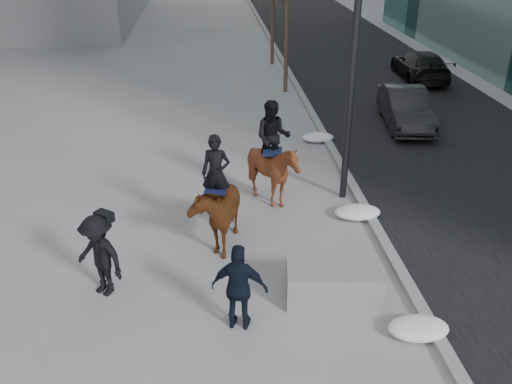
{
  "coord_description": "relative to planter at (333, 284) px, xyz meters",
  "views": [
    {
      "loc": [
        -0.92,
        -9.22,
        6.81
      ],
      "look_at": [
        0.0,
        1.2,
        1.5
      ],
      "focal_mm": 38.0,
      "sensor_mm": 36.0,
      "label": 1
    }
  ],
  "objects": [
    {
      "name": "ground",
      "position": [
        -1.36,
        0.69,
        -0.37
      ],
      "size": [
        120.0,
        120.0,
        0.0
      ],
      "primitive_type": "plane",
      "color": "gray",
      "rests_on": "ground"
    },
    {
      "name": "road",
      "position": [
        5.64,
        10.69,
        -0.36
      ],
      "size": [
        8.0,
        90.0,
        0.01
      ],
      "primitive_type": "cube",
      "color": "black",
      "rests_on": "ground"
    },
    {
      "name": "curb",
      "position": [
        1.64,
        10.69,
        -0.31
      ],
      "size": [
        0.25,
        90.0,
        0.12
      ],
      "primitive_type": "cube",
      "color": "gray",
      "rests_on": "ground"
    },
    {
      "name": "planter",
      "position": [
        0.0,
        0.0,
        0.0
      ],
      "size": [
        1.93,
        1.11,
        0.74
      ],
      "primitive_type": "cube",
      "rotation": [
        0.0,
        0.0,
        -0.11
      ],
      "color": "gray",
      "rests_on": "ground"
    },
    {
      "name": "car_near",
      "position": [
        4.78,
        9.74,
        0.3
      ],
      "size": [
        1.89,
        4.21,
        1.34
      ],
      "primitive_type": "imported",
      "rotation": [
        0.0,
        0.0,
        -0.12
      ],
      "color": "black",
      "rests_on": "ground"
    },
    {
      "name": "car_far",
      "position": [
        7.61,
        15.93,
        0.29
      ],
      "size": [
        2.1,
        4.63,
        1.32
      ],
      "primitive_type": "imported",
      "rotation": [
        0.0,
        0.0,
        3.08
      ],
      "color": "black",
      "rests_on": "ground"
    },
    {
      "name": "tree_near",
      "position": [
        1.04,
        14.44,
        2.35
      ],
      "size": [
        1.2,
        1.2,
        5.44
      ],
      "primitive_type": null,
      "color": "#3B2F22",
      "rests_on": "ground"
    },
    {
      "name": "tree_far",
      "position": [
        1.04,
        19.51,
        1.7
      ],
      "size": [
        1.2,
        1.2,
        4.13
      ],
      "primitive_type": null,
      "color": "#372D20",
      "rests_on": "ground"
    },
    {
      "name": "mounted_left",
      "position": [
        -2.21,
        2.33,
        0.6
      ],
      "size": [
        1.34,
        2.17,
        2.61
      ],
      "color": "#511E10",
      "rests_on": "ground"
    },
    {
      "name": "mounted_right",
      "position": [
        -0.72,
        4.18,
        0.75
      ],
      "size": [
        1.75,
        1.9,
        2.78
      ],
      "color": "#47260E",
      "rests_on": "ground"
    },
    {
      "name": "feeder",
      "position": [
        -1.89,
        -0.65,
        0.51
      ],
      "size": [
        1.1,
        0.97,
        1.75
      ],
      "color": "black",
      "rests_on": "ground"
    },
    {
      "name": "camera_crew",
      "position": [
        -4.57,
        0.62,
        0.52
      ],
      "size": [
        1.3,
        1.2,
        1.75
      ],
      "color": "black",
      "rests_on": "ground"
    },
    {
      "name": "lamppost",
      "position": [
        1.24,
        4.54,
        4.63
      ],
      "size": [
        0.25,
        2.05,
        9.09
      ],
      "color": "black",
      "rests_on": "ground"
    },
    {
      "name": "snow_piles",
      "position": [
        1.34,
        3.3,
        -0.22
      ],
      "size": [
        1.17,
        10.35,
        0.3
      ],
      "color": "white",
      "rests_on": "ground"
    }
  ]
}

